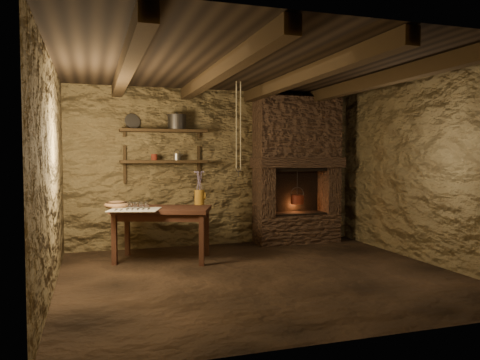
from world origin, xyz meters
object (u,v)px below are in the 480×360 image
object	(u,v)px
iron_stockpot	(177,123)
red_pot	(297,199)
work_table	(163,232)
stoneware_jug	(200,190)
wooden_bowl	(116,205)

from	to	relation	value
iron_stockpot	red_pot	size ratio (longest dim) A/B	0.50
work_table	red_pot	size ratio (longest dim) A/B	2.59
stoneware_jug	iron_stockpot	xyz separation A→B (m)	(-0.22, 0.53, 0.96)
iron_stockpot	red_pot	world-z (taller)	iron_stockpot
stoneware_jug	wooden_bowl	size ratio (longest dim) A/B	1.50
iron_stockpot	red_pot	bearing A→B (deg)	-3.63
stoneware_jug	red_pot	distance (m)	1.73
wooden_bowl	iron_stockpot	distance (m)	1.56
iron_stockpot	red_pot	xyz separation A→B (m)	(1.89, -0.12, -1.17)
work_table	iron_stockpot	distance (m)	1.68
wooden_bowl	iron_stockpot	xyz separation A→B (m)	(0.91, 0.58, 1.13)
work_table	wooden_bowl	distance (m)	0.70
wooden_bowl	iron_stockpot	size ratio (longest dim) A/B	1.18
work_table	iron_stockpot	bearing A→B (deg)	85.43
work_table	iron_stockpot	world-z (taller)	iron_stockpot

